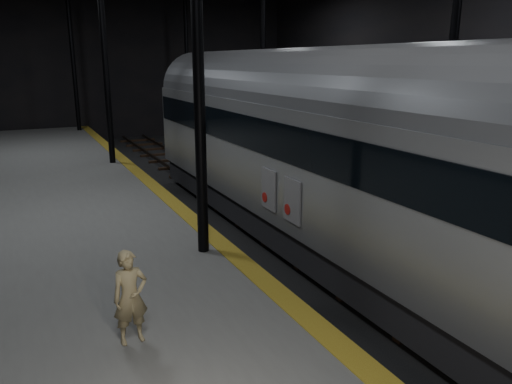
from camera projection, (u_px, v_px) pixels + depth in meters
ground at (268, 222)px, 17.46m from camera, size 44.00×44.00×0.00m
platform_left at (33, 241)px, 14.18m from camera, size 9.00×43.80×1.00m
platform_right at (430, 185)px, 20.48m from camera, size 9.00×43.80×1.00m
tactile_strip at (177, 206)px, 15.84m from camera, size 0.50×43.80×0.01m
track at (268, 220)px, 17.44m from camera, size 2.40×43.00×0.24m
train at (323, 146)px, 13.74m from camera, size 3.19×21.33×5.70m
woman at (130, 297)px, 8.02m from camera, size 0.61×0.43×1.58m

